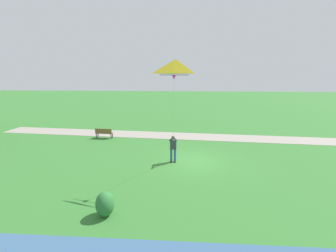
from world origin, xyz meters
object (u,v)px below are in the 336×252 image
object	(u,v)px
person_kite_flyer	(173,146)
lakeside_shrub	(105,204)
flying_kite	(175,70)
park_bench_near_walkway	(104,133)

from	to	relation	value
person_kite_flyer	lakeside_shrub	distance (m)	6.54
flying_kite	park_bench_near_walkway	world-z (taller)	flying_kite
person_kite_flyer	lakeside_shrub	bearing A→B (deg)	158.07
person_kite_flyer	lakeside_shrub	world-z (taller)	person_kite_flyer
flying_kite	park_bench_near_walkway	size ratio (longest dim) A/B	2.91
lakeside_shrub	person_kite_flyer	bearing A→B (deg)	-21.93
person_kite_flyer	lakeside_shrub	size ratio (longest dim) A/B	1.79
flying_kite	park_bench_near_walkway	xyz separation A→B (m)	(7.76, 6.48, -5.24)
flying_kite	person_kite_flyer	bearing A→B (deg)	4.54
person_kite_flyer	park_bench_near_walkway	world-z (taller)	person_kite_flyer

